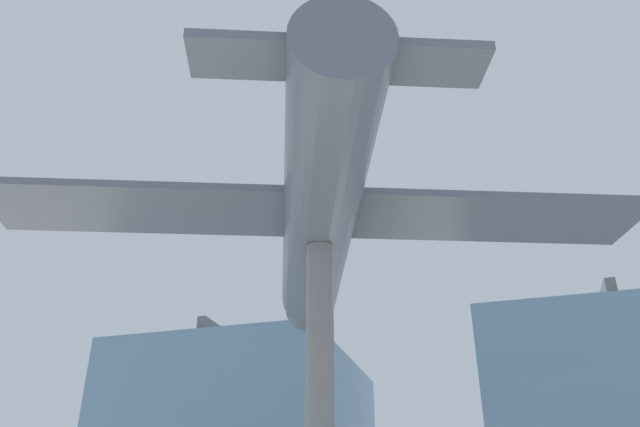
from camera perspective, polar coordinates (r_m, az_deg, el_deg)
The scene contains 2 objects.
support_pylon_central at distance 13.55m, azimuth 0.00°, elevation -17.80°, with size 0.62×0.62×7.57m.
suspended_airplane at distance 15.27m, azimuth -0.05°, elevation -0.38°, with size 15.51×13.58×3.14m.
Camera 1 is at (3.69, -12.84, 1.53)m, focal length 35.00 mm.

